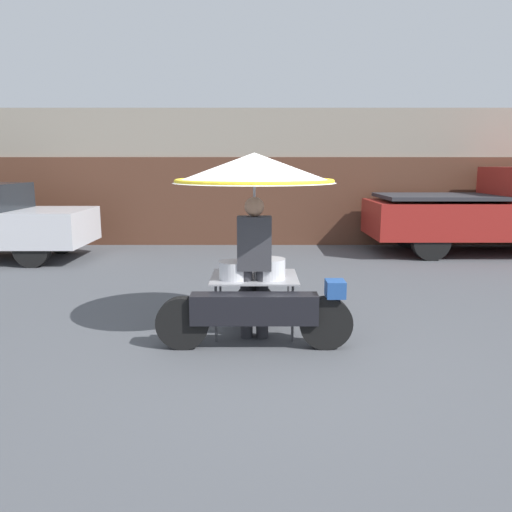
% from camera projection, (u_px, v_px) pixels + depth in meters
% --- Properties ---
extents(ground_plane, '(36.00, 36.00, 0.00)m').
position_uv_depth(ground_plane, '(272.00, 352.00, 5.31)').
color(ground_plane, '#4C4F54').
extents(shopfront_building, '(28.00, 2.06, 3.28)m').
position_uv_depth(shopfront_building, '(264.00, 177.00, 13.06)').
color(shopfront_building, gray).
rests_on(shopfront_building, ground).
extents(vendor_motorcycle_cart, '(2.12, 1.85, 2.10)m').
position_uv_depth(vendor_motorcycle_cart, '(256.00, 195.00, 5.61)').
color(vendor_motorcycle_cart, black).
rests_on(vendor_motorcycle_cart, ground).
extents(vendor_person, '(0.38, 0.22, 1.62)m').
position_uv_depth(vendor_person, '(256.00, 260.00, 5.60)').
color(vendor_person, '#2D2D33').
rests_on(vendor_person, ground).
extents(pickup_truck, '(5.47, 1.90, 1.91)m').
position_uv_depth(pickup_truck, '(503.00, 212.00, 11.01)').
color(pickup_truck, black).
rests_on(pickup_truck, ground).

